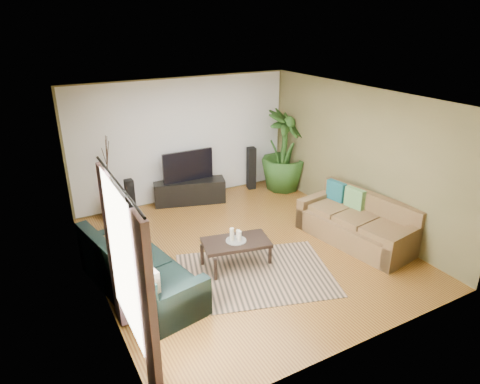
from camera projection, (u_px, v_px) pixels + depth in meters
floor at (245, 250)px, 7.64m from camera, size 5.50×5.50×0.00m
ceiling at (246, 98)px, 6.60m from camera, size 5.50×5.50×0.00m
wall_back at (184, 140)px, 9.35m from camera, size 5.00×0.00×5.00m
wall_front at (364, 254)px, 4.90m from camera, size 5.00×0.00×5.00m
wall_left at (91, 210)px, 6.01m from camera, size 0.00×5.50×5.50m
wall_right at (359, 157)px, 8.23m from camera, size 0.00×5.50×5.50m
backwall_panel at (184, 140)px, 9.34m from camera, size 4.90×0.00×4.90m
window_pane at (122, 259)px, 4.70m from camera, size 0.00×1.80×1.80m
curtain_near at (149, 315)px, 4.22m from camera, size 0.08×0.35×2.20m
curtain_far at (112, 248)px, 5.43m from camera, size 0.08×0.35×2.20m
curtain_rod at (117, 182)px, 4.38m from camera, size 0.03×1.90×0.03m
sofa_left at (140, 266)px, 6.37m from camera, size 1.39×2.44×0.85m
sofa_right at (357, 220)px, 7.79m from camera, size 1.28×2.25×0.85m
area_rug at (255, 275)px, 6.90m from camera, size 2.83×2.36×0.01m
coffee_table at (236, 253)px, 7.12m from camera, size 1.19×0.81×0.45m
candle_tray at (236, 240)px, 7.03m from camera, size 0.34×0.34×0.01m
candle_tall at (232, 234)px, 6.98m from camera, size 0.07×0.07×0.22m
candle_mid at (239, 236)px, 6.98m from camera, size 0.07×0.07×0.17m
candle_short at (238, 234)px, 7.08m from camera, size 0.07×0.07×0.14m
tv_stand at (190, 191)px, 9.49m from camera, size 1.62×0.90×0.52m
television at (188, 166)px, 9.27m from camera, size 1.14×0.06×0.67m
speaker_left at (131, 201)px, 8.56m from camera, size 0.16×0.18×0.89m
speaker_right at (251, 168)px, 10.17m from camera, size 0.22×0.24×1.02m
potted_plant at (284, 151)px, 9.99m from camera, size 1.45×1.45×1.88m
plant_pot at (283, 183)px, 10.30m from camera, size 0.35×0.35×0.27m
pedestal at (113, 210)px, 8.83m from camera, size 0.35×0.35×0.33m
vase at (111, 196)px, 8.70m from camera, size 0.30×0.30×0.42m
side_table at (121, 250)px, 7.06m from camera, size 0.61×0.61×0.58m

